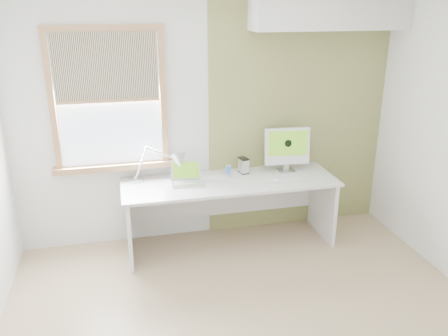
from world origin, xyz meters
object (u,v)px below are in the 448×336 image
object	(u,v)px
external_drive	(244,165)
imac	(287,147)
desk	(229,196)
desk_lamp	(171,163)
laptop	(186,178)

from	to	relation	value
external_drive	imac	distance (m)	0.51
desk	imac	distance (m)	0.82
desk	desk_lamp	bearing A→B (deg)	172.30
laptop	imac	world-z (taller)	imac
desk	external_drive	bearing A→B (deg)	35.39
laptop	imac	bearing A→B (deg)	5.22
desk	imac	world-z (taller)	imac
imac	desk	bearing A→B (deg)	-171.59
desk	imac	size ratio (longest dim) A/B	4.50
external_drive	imac	xyz separation A→B (m)	(0.47, -0.04, 0.18)
desk	laptop	size ratio (longest dim) A/B	6.76
desk_lamp	external_drive	xyz separation A→B (m)	(0.78, 0.06, -0.11)
desk	laptop	bearing A→B (deg)	-179.67
desk	laptop	distance (m)	0.51
desk	external_drive	xyz separation A→B (m)	(0.20, 0.14, 0.28)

